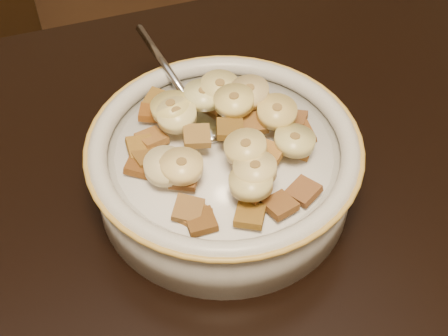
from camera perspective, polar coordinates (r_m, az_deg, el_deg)
name	(u,v)px	position (r m, az deg, el deg)	size (l,w,h in m)	color
cereal_bowl	(224,172)	(0.50, 0.00, -0.40)	(0.21, 0.21, 0.05)	silver
milk	(224,152)	(0.49, 0.00, 1.51)	(0.17, 0.17, 0.00)	white
spoon	(203,122)	(0.50, -1.90, 4.22)	(0.04, 0.05, 0.01)	#A5A8AE
cereal_square_0	(152,112)	(0.51, -6.61, 5.07)	(0.02, 0.02, 0.01)	#944B1B
cereal_square_1	(152,138)	(0.49, -6.63, 2.72)	(0.02, 0.02, 0.01)	#92602B
cereal_square_2	(193,214)	(0.44, -2.82, -4.25)	(0.02, 0.02, 0.01)	#9D631F
cereal_square_3	(141,148)	(0.48, -7.62, 1.84)	(0.02, 0.02, 0.01)	olive
cereal_square_4	(280,205)	(0.44, 5.14, -3.40)	(0.02, 0.02, 0.01)	brown
cereal_square_5	(250,215)	(0.43, 2.37, -4.36)	(0.02, 0.02, 0.01)	#976621
cereal_square_6	(300,135)	(0.50, 7.00, 3.02)	(0.02, 0.02, 0.01)	brown
cereal_square_7	(213,104)	(0.51, -1.01, 5.88)	(0.02, 0.02, 0.01)	brown
cereal_square_8	(251,190)	(0.45, 2.52, -2.01)	(0.02, 0.02, 0.01)	brown
cereal_square_9	(297,140)	(0.49, 6.70, 2.59)	(0.02, 0.02, 0.01)	brown
cereal_square_10	(252,185)	(0.45, 2.58, -1.57)	(0.02, 0.02, 0.01)	olive
cereal_square_11	(253,109)	(0.50, 2.65, 5.39)	(0.02, 0.02, 0.01)	brown
cereal_square_12	(230,129)	(0.47, 0.55, 3.57)	(0.02, 0.02, 0.01)	brown
cereal_square_13	(197,136)	(0.47, -2.49, 2.94)	(0.02, 0.02, 0.01)	brown
cereal_square_14	(158,101)	(0.52, -6.07, 6.14)	(0.02, 0.02, 0.01)	brown
cereal_square_15	(188,210)	(0.44, -3.29, -3.82)	(0.02, 0.02, 0.01)	brown
cereal_square_16	(263,110)	(0.50, 3.57, 5.33)	(0.02, 0.02, 0.01)	brown
cereal_square_17	(140,166)	(0.47, -7.70, 0.20)	(0.02, 0.02, 0.01)	brown
cereal_square_18	(146,157)	(0.48, -7.11, 1.03)	(0.02, 0.02, 0.01)	brown
cereal_square_19	(299,146)	(0.48, 6.90, 2.00)	(0.02, 0.02, 0.01)	brown
cereal_square_20	(268,154)	(0.47, 4.08, 1.29)	(0.02, 0.02, 0.01)	olive
cereal_square_21	(201,221)	(0.43, -2.13, -4.90)	(0.02, 0.02, 0.01)	brown
cereal_square_22	(224,95)	(0.52, 0.03, 6.65)	(0.02, 0.02, 0.01)	#9D6633
cereal_square_23	(231,103)	(0.51, 0.65, 5.93)	(0.02, 0.02, 0.01)	olive
cereal_square_24	(294,119)	(0.51, 6.38, 4.46)	(0.02, 0.02, 0.01)	brown
cereal_square_25	(229,92)	(0.52, 0.50, 6.93)	(0.02, 0.02, 0.01)	brown
cereal_square_26	(184,177)	(0.45, -3.70, -0.81)	(0.02, 0.02, 0.01)	brown
cereal_square_27	(304,191)	(0.45, 7.28, -2.11)	(0.02, 0.02, 0.01)	brown
cereal_square_28	(253,123)	(0.48, 2.69, 4.16)	(0.02, 0.02, 0.01)	brown
banana_slice_0	(182,166)	(0.45, -3.88, 0.18)	(0.03, 0.03, 0.01)	#EACC84
banana_slice_1	(234,101)	(0.48, 0.92, 6.18)	(0.03, 0.03, 0.01)	#E3C571
banana_slice_2	(255,169)	(0.44, 2.85, -0.10)	(0.03, 0.03, 0.01)	#D6C185
banana_slice_3	(295,141)	(0.47, 6.47, 2.50)	(0.03, 0.03, 0.01)	beige
banana_slice_4	(204,95)	(0.49, -1.89, 6.70)	(0.03, 0.03, 0.01)	#F7ED8E
banana_slice_5	(249,92)	(0.49, 2.34, 6.93)	(0.03, 0.03, 0.01)	#CFBA83
banana_slice_6	(165,166)	(0.45, -5.41, 0.18)	(0.03, 0.03, 0.01)	beige
banana_slice_7	(277,112)	(0.48, 4.85, 5.14)	(0.03, 0.03, 0.01)	#DDBA6A
banana_slice_8	(220,87)	(0.50, -0.37, 7.39)	(0.03, 0.03, 0.01)	#EFD677
banana_slice_9	(177,115)	(0.48, -4.35, 4.85)	(0.03, 0.03, 0.01)	beige
banana_slice_10	(171,107)	(0.49, -4.89, 5.54)	(0.03, 0.03, 0.01)	#FFF37F
banana_slice_11	(251,182)	(0.43, 2.48, -1.31)	(0.03, 0.03, 0.01)	#E0CF80
banana_slice_12	(246,148)	(0.45, 1.99, 1.89)	(0.03, 0.03, 0.01)	tan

